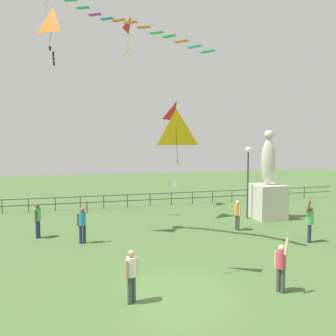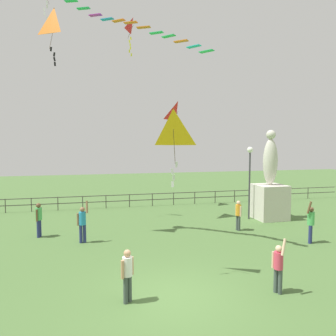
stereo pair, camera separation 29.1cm
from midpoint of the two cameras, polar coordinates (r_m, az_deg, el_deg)
ground_plane at (r=10.34m, az=1.86°, el=-22.17°), size 80.00×80.00×0.00m
statue_monument at (r=20.56m, az=18.14°, el=-4.11°), size 1.80×1.80×5.45m
lamppost at (r=20.01m, az=14.86°, el=0.24°), size 0.36×0.36×4.44m
person_0 at (r=17.50m, az=12.97°, el=-7.93°), size 0.30×0.48×1.61m
person_1 at (r=16.41m, az=24.69°, el=-8.76°), size 0.49×0.42×2.00m
person_2 at (r=15.48m, az=-14.56°, el=-9.32°), size 0.52×0.31×1.98m
person_4 at (r=10.83m, az=19.94°, el=-16.05°), size 0.30×0.48×1.78m
person_5 at (r=9.74m, az=-6.40°, el=-18.09°), size 0.40×0.32×1.57m
person_6 at (r=17.06m, az=-21.71°, el=-8.27°), size 0.31×0.50×1.70m
kite_0 at (r=19.17m, az=2.23°, el=9.99°), size 1.19×1.25×2.19m
kite_1 at (r=17.51m, az=-19.20°, el=23.20°), size 1.02×0.86×2.75m
kite_2 at (r=10.36m, az=1.77°, el=6.65°), size 1.16×0.99×2.52m
kite_3 at (r=23.88m, az=-5.92°, el=23.93°), size 0.80×1.03×2.54m
waterfront_railing at (r=23.35m, az=-8.31°, el=-5.50°), size 36.02×0.06×0.95m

